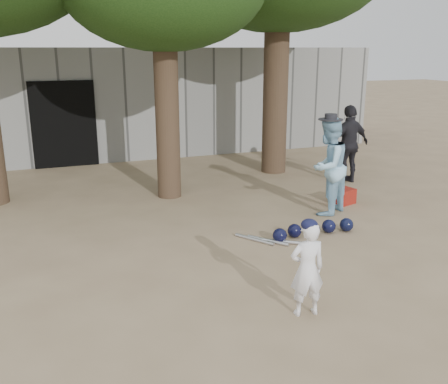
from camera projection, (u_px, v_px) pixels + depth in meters
name	position (u px, v px, depth m)	size (l,w,h in m)	color
ground	(208.00, 287.00, 6.47)	(70.00, 70.00, 0.00)	#937C5E
boy_player	(307.00, 269.00, 5.66)	(0.41, 0.27, 1.13)	white
spectator_blue	(328.00, 167.00, 9.11)	(0.87, 0.68, 1.79)	#98CDEC
spectator_dark	(349.00, 144.00, 11.29)	(1.04, 0.43, 1.77)	black
red_bag	(343.00, 196.00, 9.90)	(0.42, 0.32, 0.30)	maroon
back_building	(98.00, 98.00, 15.33)	(16.00, 5.24, 3.00)	gray
helmet_row	(313.00, 229.00, 8.20)	(1.51, 0.33, 0.23)	black
bat_pile	(268.00, 240.00, 7.95)	(0.89, 0.79, 0.06)	#B7B8BF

